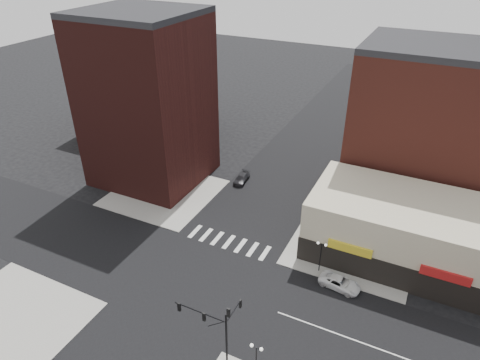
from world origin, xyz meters
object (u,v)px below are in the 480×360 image
at_px(dark_sedan_north, 242,179).
at_px(traffic_signal, 219,324).
at_px(white_suv, 340,283).
at_px(street_lamp_se_a, 256,354).
at_px(street_lamp_ne, 321,250).

bearing_deg(dark_sedan_north, traffic_signal, -72.83).
bearing_deg(white_suv, traffic_signal, 159.24).
distance_m(traffic_signal, white_suv, 16.80).
relative_size(street_lamp_se_a, street_lamp_ne, 1.00).
height_order(street_lamp_ne, dark_sedan_north, street_lamp_ne).
bearing_deg(traffic_signal, street_lamp_ne, 73.25).
height_order(street_lamp_se_a, dark_sedan_north, street_lamp_se_a).
bearing_deg(street_lamp_se_a, traffic_signal, 177.43).
bearing_deg(street_lamp_ne, white_suv, -27.62).
bearing_deg(white_suv, dark_sedan_north, 58.43).
distance_m(white_suv, dark_sedan_north, 25.89).
bearing_deg(street_lamp_se_a, street_lamp_ne, 86.42).
height_order(traffic_signal, dark_sedan_north, traffic_signal).
bearing_deg(white_suv, street_lamp_se_a, 172.35).
bearing_deg(traffic_signal, street_lamp_se_a, -2.57).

